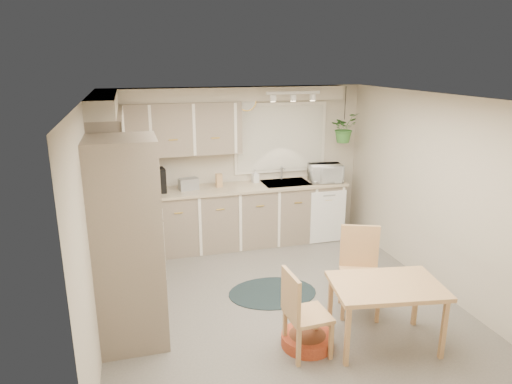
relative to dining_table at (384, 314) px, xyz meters
The scene contains 35 objects.
floor 1.39m from the dining_table, 123.09° to the left, with size 4.20×4.20×0.00m, color slate.
ceiling 2.47m from the dining_table, 123.09° to the left, with size 4.20×4.20×0.00m, color white.
wall_back 3.43m from the dining_table, 102.85° to the left, with size 4.00×0.04×2.40m, color #BCB19B.
wall_front 1.49m from the dining_table, 127.28° to the right, with size 4.00×0.04×2.40m, color #BCB19B.
wall_left 3.09m from the dining_table, 157.54° to the left, with size 0.04×4.20×2.40m, color #BCB19B.
wall_right 1.90m from the dining_table, 41.86° to the left, with size 0.04×4.20×2.40m, color #BCB19B.
base_cab_left 3.16m from the dining_table, 140.54° to the left, with size 0.60×1.85×0.90m, color gray.
base_cab_back 3.08m from the dining_table, 107.73° to the left, with size 3.60×0.60×0.90m, color gray.
counter_left 3.20m from the dining_table, 140.42° to the left, with size 0.64×1.89×0.04m, color tan.
counter_back 3.12m from the dining_table, 107.79° to the left, with size 3.64×0.64×0.04m, color tan.
oven_stack 2.63m from the dining_table, 162.59° to the left, with size 0.65×0.65×2.10m, color gray.
wall_oven_face 2.34m from the dining_table, 160.12° to the left, with size 0.02×0.56×0.58m, color silver.
upper_cab_left 3.65m from the dining_table, 140.24° to the left, with size 0.35×2.00×0.75m, color gray.
upper_cab_back 3.82m from the dining_table, 119.61° to the left, with size 2.00×0.35×0.75m, color gray.
soffit_left 3.89m from the dining_table, 140.52° to the left, with size 0.30×2.00×0.20m, color #BCB19B.
soffit_back 3.77m from the dining_table, 106.92° to the left, with size 3.60×0.30×0.20m, color #BCB19B.
cooktop 2.87m from the dining_table, 149.37° to the left, with size 0.52×0.58×0.02m, color silver.
range_hood 3.02m from the dining_table, 149.57° to the left, with size 0.40×0.60×0.14m, color silver.
window_blinds 3.44m from the dining_table, 90.67° to the left, with size 1.40×0.02×1.00m, color white.
window_frame 3.45m from the dining_table, 90.66° to the left, with size 1.50×0.02×1.10m, color silver.
sink 2.99m from the dining_table, 90.73° to the left, with size 0.70×0.48×0.10m, color #96989C.
dishwasher_front 2.68m from the dining_table, 77.88° to the left, with size 0.58×0.01×0.83m, color silver.
track_light_bar 3.34m from the dining_table, 90.80° to the left, with size 0.80×0.04×0.04m, color silver.
wall_clock 3.74m from the dining_table, 100.39° to the left, with size 0.30×0.30×0.03m, color gold.
dining_table is the anchor object (origin of this frame).
chair_left 0.80m from the dining_table, behind, with size 0.41×0.41×0.88m, color tan.
chair_back 0.64m from the dining_table, 85.54° to the left, with size 0.46×0.46×0.98m, color tan.
braided_rug 1.53m from the dining_table, 120.50° to the left, with size 1.09×0.82×0.01m, color black.
pet_bed 0.81m from the dining_table, 166.56° to the left, with size 0.53×0.53×0.12m, color #B64D24.
microwave 2.99m from the dining_table, 78.37° to the left, with size 0.50×0.28×0.34m, color silver.
soap_bottle 3.19m from the dining_table, 98.99° to the left, with size 0.09×0.21×0.10m, color silver.
hanging_plant 3.27m from the dining_table, 73.15° to the left, with size 0.41×0.45×0.35m, color #366E2C.
coffee_maker 3.62m from the dining_table, 124.02° to the left, with size 0.20×0.24×0.35m, color black.
toaster 3.40m from the dining_table, 117.57° to the left, with size 0.28×0.16×0.17m, color #96989C.
knife_block 3.25m from the dining_table, 109.92° to the left, with size 0.09×0.09×0.20m, color tan.
Camera 1 is at (-1.58, -4.67, 2.78)m, focal length 32.00 mm.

